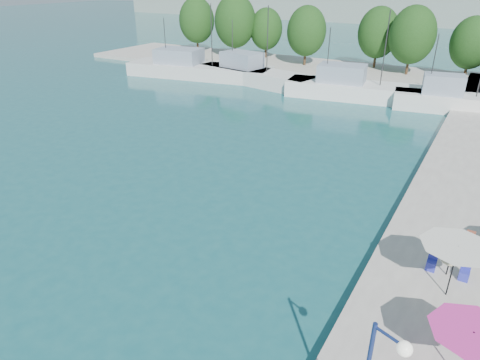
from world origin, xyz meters
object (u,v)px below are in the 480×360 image
Objects in this scene: trawler_01 at (196,69)px; trawler_02 at (254,75)px; trawler_03 at (359,90)px; trawler_04 at (457,102)px; umbrella_pink at (472,338)px; umbrella_white at (457,251)px.

trawler_01 is 1.19× the size of trawler_02.
trawler_01 and trawler_03 have the same top height.
trawler_02 and trawler_04 have the same top height.
trawler_04 is (24.99, -0.88, 0.00)m from trawler_02.
trawler_04 is at bearing 9.02° from trawler_02.
umbrella_white is (-0.99, 4.48, 0.31)m from umbrella_pink.
umbrella_pink is at bearing -93.85° from trawler_04.
umbrella_pink is at bearing -77.59° from umbrella_white.
trawler_02 is 5.84× the size of umbrella_white.
trawler_02 reaches higher than umbrella_pink.
trawler_03 reaches higher than umbrella_pink.
umbrella_pink is 0.92× the size of umbrella_white.
umbrella_pink is (4.19, -37.00, 1.47)m from trawler_04.
trawler_04 reaches higher than umbrella_white.
trawler_01 is 1.55× the size of trawler_04.
trawler_01 is 49.24m from umbrella_white.
trawler_01 is at bearing 138.86° from umbrella_white.
trawler_04 is at bearing 96.46° from umbrella_pink.
trawler_02 is 47.83m from umbrella_pink.
umbrella_white is at bearing -94.69° from trawler_04.
trawler_04 is at bearing -10.03° from trawler_01.
trawler_01 is 52.98m from umbrella_pink.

